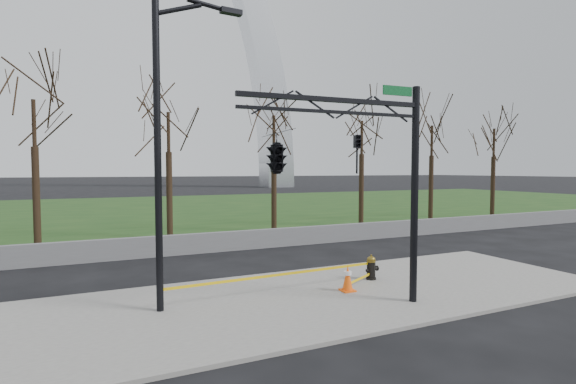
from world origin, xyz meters
name	(u,v)px	position (x,y,z in m)	size (l,w,h in m)	color
ground	(327,297)	(0.00, 0.00, 0.00)	(500.00, 500.00, 0.00)	black
sidewalk	(327,295)	(0.00, 0.00, 0.05)	(18.00, 6.00, 0.10)	slate
grass_strip	(170,209)	(0.00, 30.00, 0.03)	(120.00, 40.00, 0.06)	#1A3C15
guardrail	(242,240)	(0.00, 8.00, 0.45)	(60.00, 0.30, 0.90)	#59595B
gateway_arch	(131,19)	(0.00, 75.00, 32.50)	(66.00, 6.00, 65.00)	silver
tree_row	(226,166)	(0.40, 12.00, 4.00)	(46.79, 4.00, 8.00)	black
fire_hydrant	(371,268)	(2.14, 0.79, 0.48)	(0.51, 0.34, 0.83)	black
traffic_cone	(348,278)	(0.68, -0.04, 0.49)	(0.41, 0.41, 0.78)	#FF580D
street_light	(167,133)	(-4.46, 0.51, 4.69)	(2.39, 0.35, 8.21)	black
traffic_signal_mast	(306,154)	(-1.41, -1.38, 4.15)	(5.09, 2.51, 6.00)	black
caution_tape	(296,276)	(-0.75, 0.59, 0.58)	(6.83, 0.83, 0.43)	yellow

